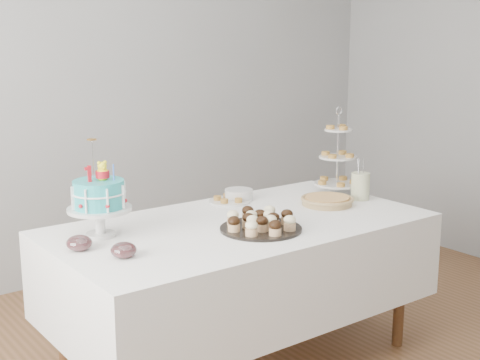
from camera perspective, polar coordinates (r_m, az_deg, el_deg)
walls at (r=3.05m, az=3.46°, el=5.66°), size 5.04×4.04×2.70m
table at (r=3.47m, az=0.05°, el=-7.23°), size 1.92×1.02×0.77m
birthday_cake at (r=3.20m, az=-11.88°, el=-2.57°), size 0.30×0.30×0.46m
cupcake_tray at (r=3.25m, az=1.80°, el=-3.54°), size 0.40×0.40×0.09m
pie at (r=3.76m, az=7.45°, el=-1.72°), size 0.30×0.30×0.05m
tiered_stand at (r=4.01m, az=8.32°, el=1.91°), size 0.27×0.27×0.52m
plate_stack at (r=3.84m, az=-0.11°, el=-1.26°), size 0.16×0.16×0.06m
pastry_plate at (r=3.79m, az=-0.91°, el=-1.69°), size 0.24×0.24×0.04m
jam_bowl_a at (r=2.91m, az=-9.90°, el=-5.93°), size 0.11×0.11×0.07m
jam_bowl_b at (r=3.04m, az=-13.56°, el=-5.26°), size 0.11×0.11×0.07m
utensil_pitcher at (r=3.90m, az=10.24°, el=-0.42°), size 0.11×0.11×0.24m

